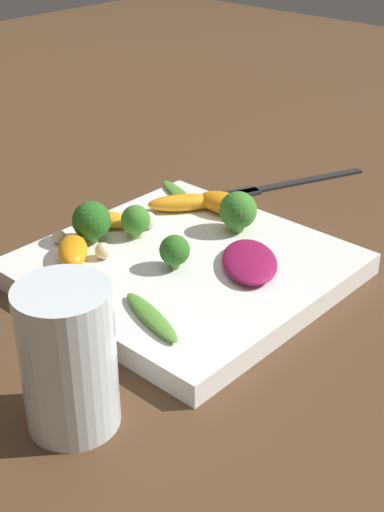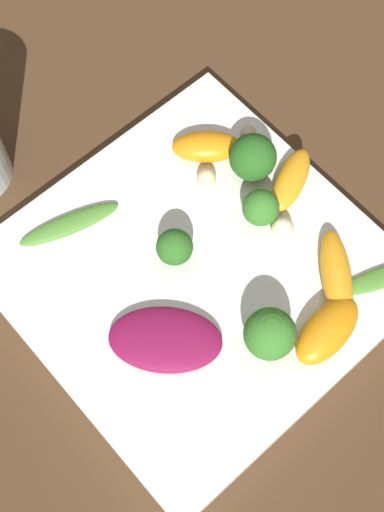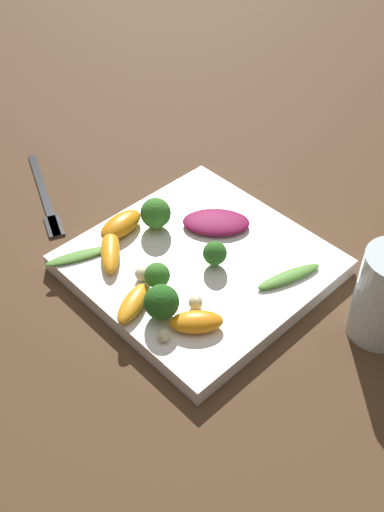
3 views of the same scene
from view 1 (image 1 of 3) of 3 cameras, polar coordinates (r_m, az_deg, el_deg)
ground_plane at (r=0.70m, az=-0.55°, el=-1.74°), size 2.40×2.40×0.00m
plate at (r=0.69m, az=-0.55°, el=-0.97°), size 0.27×0.27×0.02m
drinking_glass at (r=0.51m, az=-9.87°, el=-8.08°), size 0.07×0.07×0.11m
fork at (r=0.90m, az=7.09°, el=5.71°), size 0.19×0.09×0.01m
radicchio_leaf_0 at (r=0.67m, az=4.62°, el=-0.42°), size 0.10×0.10×0.01m
orange_segment_0 at (r=0.77m, az=2.67°, el=4.23°), size 0.04×0.07×0.02m
orange_segment_1 at (r=0.75m, az=-6.98°, el=2.95°), size 0.05×0.07×0.02m
orange_segment_2 at (r=0.78m, az=-0.70°, el=4.29°), size 0.08×0.07×0.02m
orange_segment_3 at (r=0.69m, az=-9.54°, el=0.42°), size 0.06×0.06×0.02m
broccoli_floret_0 at (r=0.73m, az=3.46°, el=3.72°), size 0.04×0.04×0.04m
broccoli_floret_1 at (r=0.66m, az=-1.40°, el=0.42°), size 0.03×0.03×0.03m
broccoli_floret_2 at (r=0.72m, az=-8.04°, el=2.79°), size 0.04×0.04×0.04m
broccoli_floret_3 at (r=0.72m, az=-4.43°, el=2.90°), size 0.03×0.03×0.03m
arugula_sprig_0 at (r=0.82m, az=-1.07°, el=5.03°), size 0.05×0.08×0.01m
arugula_sprig_1 at (r=0.60m, az=-3.28°, el=-4.87°), size 0.04×0.09×0.01m
macadamia_nut_0 at (r=0.72m, az=-10.59°, el=1.51°), size 0.01×0.01×0.01m
macadamia_nut_1 at (r=0.74m, az=-3.55°, el=2.87°), size 0.02×0.02×0.02m
macadamia_nut_2 at (r=0.69m, az=-7.13°, el=0.41°), size 0.02×0.02×0.02m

